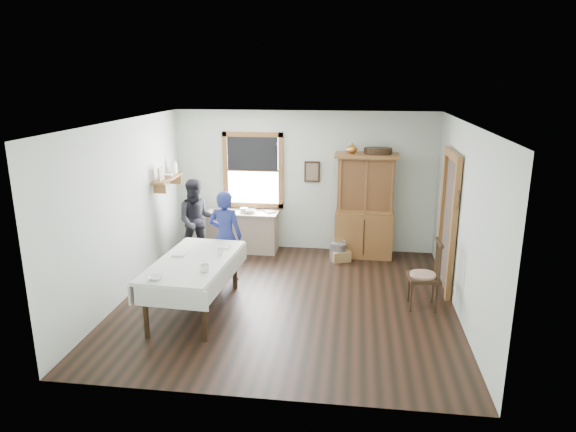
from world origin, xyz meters
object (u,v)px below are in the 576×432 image
Objects in this scene: wicker_basket at (340,256)px; work_counter at (243,231)px; dining_table at (195,285)px; spindle_chair at (424,274)px; pail at (338,252)px; figure_dark at (197,224)px; woman_blue at (226,239)px; china_hutch at (365,206)px.

work_counter is at bearing 169.88° from wicker_basket.
dining_table is at bearing -130.95° from wicker_basket.
pail is (-1.30, 1.83, -0.36)m from spindle_chair.
wicker_basket is (2.04, 2.35, -0.29)m from dining_table.
pail is 0.23× the size of figure_dark.
spindle_chair is 2.28m from pail.
woman_blue is at bearing -148.31° from wicker_basket.
dining_table is 1.38× the size of figure_dark.
china_hutch is 5.93× the size of pail.
spindle_chair is at bearing -55.10° from wicker_basket.
woman_blue is at bearing -145.12° from china_hutch.
china_hutch is at bearing 0.93° from work_counter.
spindle_chair is 3.18× the size of pail.
spindle_chair is at bearing -41.77° from figure_dark.
china_hutch is 5.78× the size of wicker_basket.
wicker_basket is at bearing -138.46° from china_hutch.
wicker_basket is at bearing 120.26° from spindle_chair.
figure_dark is at bearing 154.18° from spindle_chair.
wicker_basket is (-0.42, -0.35, -0.88)m from china_hutch.
work_counter is 2.70m from dining_table.
spindle_chair is 0.74× the size of figure_dark.
spindle_chair is at bearing -54.59° from pail.
china_hutch is at bearing 106.76° from spindle_chair.
work_counter reaches higher than pail.
dining_table is (-2.46, -2.70, -0.59)m from china_hutch.
figure_dark is (-2.62, -0.31, 0.61)m from wicker_basket.
work_counter is 4.07× the size of wicker_basket.
figure_dark is at bearing -172.69° from pail.
work_counter is 4.17× the size of pail.
china_hutch is 0.99× the size of dining_table.
china_hutch is (2.33, 0.01, 0.58)m from work_counter.
wicker_basket is 2.71m from figure_dark.
work_counter is 0.70× the size of dining_table.
figure_dark is (-0.74, 0.85, -0.00)m from woman_blue.
spindle_chair is at bearing -67.05° from china_hutch.
dining_table is 1.88× the size of spindle_chair.
work_counter is 0.70× the size of china_hutch.
work_counter is 1.53m from woman_blue.
woman_blue reaches higher than dining_table.
dining_table is 3.35m from spindle_chair.
woman_blue is (-1.83, -1.18, 0.55)m from pail.
woman_blue is at bearing -147.17° from pail.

